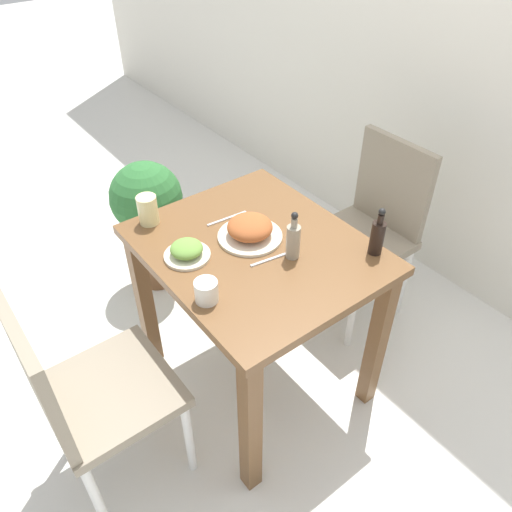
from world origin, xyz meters
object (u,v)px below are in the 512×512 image
(food_plate, at_px, (250,229))
(side_plate, at_px, (187,251))
(condiment_bottle, at_px, (293,240))
(drink_cup, at_px, (206,291))
(potted_plant_left, at_px, (148,210))
(juice_glass, at_px, (148,210))
(chair_far, at_px, (371,223))
(sauce_bottle, at_px, (377,236))
(chair_near, at_px, (84,391))

(food_plate, distance_m, side_plate, 0.25)
(condiment_bottle, bearing_deg, drink_cup, -89.59)
(potted_plant_left, bearing_deg, juice_glass, -22.83)
(food_plate, bearing_deg, chair_far, 90.80)
(sauce_bottle, bearing_deg, juice_glass, -139.74)
(chair_far, xyz_separation_m, sauce_bottle, (0.35, -0.42, 0.32))
(side_plate, bearing_deg, potted_plant_left, 165.16)
(side_plate, relative_size, condiment_bottle, 0.88)
(food_plate, xyz_separation_m, juice_glass, (-0.31, -0.25, 0.02))
(food_plate, distance_m, potted_plant_left, 0.88)
(drink_cup, distance_m, juice_glass, 0.50)
(chair_near, xyz_separation_m, sauce_bottle, (0.27, 1.04, 0.32))
(food_plate, bearing_deg, sauce_bottle, 41.71)
(food_plate, xyz_separation_m, drink_cup, (0.18, -0.31, 0.00))
(juice_glass, height_order, potted_plant_left, juice_glass)
(sauce_bottle, bearing_deg, condiment_bottle, -122.87)
(potted_plant_left, bearing_deg, sauce_bottle, 16.65)
(drink_cup, distance_m, potted_plant_left, 1.08)
(chair_far, bearing_deg, drink_cup, -79.44)
(chair_near, height_order, side_plate, chair_near)
(juice_glass, bearing_deg, sauce_bottle, 40.26)
(side_plate, height_order, potted_plant_left, side_plate)
(side_plate, height_order, condiment_bottle, condiment_bottle)
(chair_near, xyz_separation_m, potted_plant_left, (-0.88, 0.69, -0.04))
(side_plate, height_order, sauce_bottle, sauce_bottle)
(chair_far, relative_size, condiment_bottle, 4.81)
(potted_plant_left, bearing_deg, drink_cup, -15.04)
(chair_far, distance_m, side_plate, 1.00)
(condiment_bottle, bearing_deg, chair_near, -97.73)
(chair_far, bearing_deg, food_plate, -89.20)
(juice_glass, height_order, sauce_bottle, sauce_bottle)
(condiment_bottle, bearing_deg, food_plate, -163.24)
(chair_far, relative_size, side_plate, 5.44)
(juice_glass, bearing_deg, chair_far, 72.63)
(chair_far, distance_m, food_plate, 0.78)
(chair_near, relative_size, juice_glass, 7.81)
(chair_near, distance_m, food_plate, 0.79)
(drink_cup, height_order, sauce_bottle, sauce_bottle)
(chair_far, height_order, drink_cup, chair_far)
(side_plate, relative_size, sauce_bottle, 0.88)
(chair_far, bearing_deg, condiment_bottle, -74.17)
(potted_plant_left, bearing_deg, chair_far, 43.55)
(chair_far, height_order, side_plate, chair_far)
(drink_cup, relative_size, condiment_bottle, 0.41)
(juice_glass, xyz_separation_m, condiment_bottle, (0.49, 0.30, 0.02))
(chair_near, distance_m, drink_cup, 0.52)
(food_plate, height_order, side_plate, food_plate)
(side_plate, xyz_separation_m, drink_cup, (0.23, -0.06, 0.01))
(chair_near, xyz_separation_m, condiment_bottle, (0.11, 0.79, 0.32))
(chair_near, height_order, condiment_bottle, condiment_bottle)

